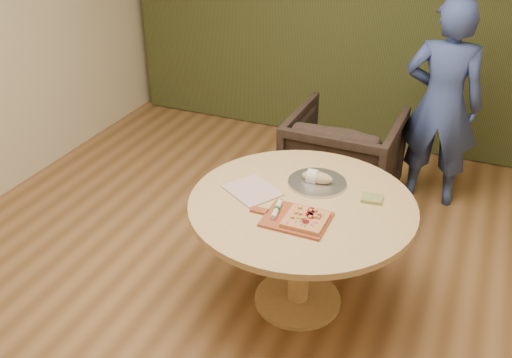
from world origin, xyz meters
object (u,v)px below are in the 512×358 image
object	(u,v)px
serving_tray	(317,183)
person_standing	(442,105)
cutlery_roll	(277,209)
armchair	(344,154)
bread_roll	(316,177)
pedestal_table	(301,222)
pizza_paddle	(295,219)
flatbread_pizza	(306,219)

from	to	relation	value
serving_tray	person_standing	distance (m)	1.50
cutlery_roll	armchair	bearing A→B (deg)	81.75
bread_roll	armchair	size ratio (longest dim) A/B	0.23
pedestal_table	person_standing	size ratio (longest dim) A/B	0.80
serving_tray	armchair	size ratio (longest dim) A/B	0.42
pizza_paddle	serving_tray	size ratio (longest dim) A/B	1.25
serving_tray	person_standing	size ratio (longest dim) A/B	0.22
pizza_paddle	flatbread_pizza	distance (m)	0.07
flatbread_pizza	person_standing	distance (m)	1.89
pedestal_table	pizza_paddle	size ratio (longest dim) A/B	2.96
cutlery_roll	person_standing	xyz separation A→B (m)	(0.65, 1.81, 0.04)
armchair	pizza_paddle	bearing A→B (deg)	95.20
bread_roll	armchair	bearing A→B (deg)	95.00
pedestal_table	serving_tray	xyz separation A→B (m)	(0.02, 0.23, 0.15)
pizza_paddle	serving_tray	xyz separation A→B (m)	(-0.01, 0.43, -0.00)
pizza_paddle	serving_tray	distance (m)	0.43
pizza_paddle	serving_tray	world-z (taller)	serving_tray
armchair	flatbread_pizza	bearing A→B (deg)	97.65
pedestal_table	flatbread_pizza	size ratio (longest dim) A/B	5.95
serving_tray	bread_roll	xyz separation A→B (m)	(-0.01, 0.00, 0.04)
cutlery_roll	serving_tray	size ratio (longest dim) A/B	0.56
serving_tray	bread_roll	world-z (taller)	bread_roll
pizza_paddle	cutlery_roll	bearing A→B (deg)	170.91
armchair	serving_tray	bearing A→B (deg)	96.43
serving_tray	bread_roll	size ratio (longest dim) A/B	1.84
cutlery_roll	bread_roll	bearing A→B (deg)	68.60
flatbread_pizza	serving_tray	xyz separation A→B (m)	(-0.07, 0.43, -0.02)
pizza_paddle	cutlery_roll	world-z (taller)	cutlery_roll
flatbread_pizza	serving_tray	world-z (taller)	flatbread_pizza
armchair	person_standing	size ratio (longest dim) A/B	0.52
pedestal_table	serving_tray	world-z (taller)	serving_tray
cutlery_roll	person_standing	world-z (taller)	person_standing
pizza_paddle	armchair	world-z (taller)	armchair
pedestal_table	armchair	distance (m)	1.33
person_standing	pedestal_table	bearing A→B (deg)	69.87
armchair	person_standing	world-z (taller)	person_standing
armchair	bread_roll	bearing A→B (deg)	95.96
cutlery_roll	bread_roll	size ratio (longest dim) A/B	1.03
serving_tray	person_standing	bearing A→B (deg)	68.61
pedestal_table	armchair	bearing A→B (deg)	93.83
pizza_paddle	cutlery_roll	xyz separation A→B (m)	(-0.11, 0.02, 0.02)
cutlery_roll	armchair	world-z (taller)	armchair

